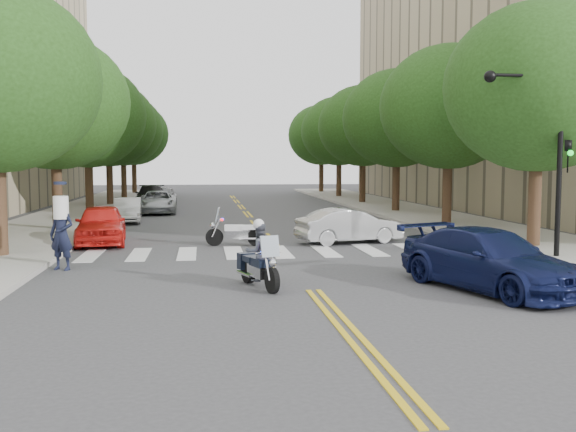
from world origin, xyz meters
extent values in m
plane|color=#38383A|center=(0.00, 0.00, 0.00)|extent=(140.00, 140.00, 0.00)
cube|color=#9E9991|center=(-9.50, 22.00, 0.07)|extent=(5.00, 60.00, 0.15)
cube|color=#9E9991|center=(9.50, 22.00, 0.07)|extent=(5.00, 60.00, 0.15)
cylinder|color=#382316|center=(-8.80, 14.00, 1.66)|extent=(0.44, 0.44, 3.32)
ellipsoid|color=#1E3E11|center=(-8.80, 14.00, 5.56)|extent=(6.40, 6.40, 5.76)
cylinder|color=#382316|center=(-8.80, 22.00, 1.66)|extent=(0.44, 0.44, 3.32)
ellipsoid|color=#1E3E11|center=(-8.80, 22.00, 5.56)|extent=(6.40, 6.40, 5.76)
cylinder|color=#382316|center=(-8.80, 30.00, 1.66)|extent=(0.44, 0.44, 3.32)
ellipsoid|color=#1E3E11|center=(-8.80, 30.00, 5.56)|extent=(6.40, 6.40, 5.76)
cylinder|color=#382316|center=(-8.80, 38.00, 1.66)|extent=(0.44, 0.44, 3.32)
ellipsoid|color=#1E3E11|center=(-8.80, 38.00, 5.56)|extent=(6.40, 6.40, 5.76)
cylinder|color=#382316|center=(-8.80, 46.00, 1.66)|extent=(0.44, 0.44, 3.32)
ellipsoid|color=#1E3E11|center=(-8.80, 46.00, 5.56)|extent=(6.40, 6.40, 5.76)
cylinder|color=#382316|center=(8.80, 6.00, 1.66)|extent=(0.44, 0.44, 3.32)
ellipsoid|color=#1E3E11|center=(8.80, 6.00, 5.56)|extent=(6.40, 6.40, 5.76)
cylinder|color=#382316|center=(8.80, 14.00, 1.66)|extent=(0.44, 0.44, 3.32)
ellipsoid|color=#1E3E11|center=(8.80, 14.00, 5.56)|extent=(6.40, 6.40, 5.76)
cylinder|color=#382316|center=(8.80, 22.00, 1.66)|extent=(0.44, 0.44, 3.32)
ellipsoid|color=#1E3E11|center=(8.80, 22.00, 5.56)|extent=(6.40, 6.40, 5.76)
cylinder|color=#382316|center=(8.80, 30.00, 1.66)|extent=(0.44, 0.44, 3.32)
ellipsoid|color=#1E3E11|center=(8.80, 30.00, 5.56)|extent=(6.40, 6.40, 5.76)
cylinder|color=#382316|center=(8.80, 38.00, 1.66)|extent=(0.44, 0.44, 3.32)
ellipsoid|color=#1E3E11|center=(8.80, 38.00, 5.56)|extent=(6.40, 6.40, 5.76)
cylinder|color=#382316|center=(8.80, 46.00, 1.66)|extent=(0.44, 0.44, 3.32)
ellipsoid|color=#1E3E11|center=(8.80, 46.00, 5.56)|extent=(6.40, 6.40, 5.76)
cylinder|color=black|center=(8.20, 3.50, 3.00)|extent=(0.16, 0.16, 6.00)
cylinder|color=black|center=(7.00, 3.50, 5.60)|extent=(2.40, 0.10, 0.10)
sphere|color=black|center=(5.90, 3.50, 5.55)|extent=(0.36, 0.36, 0.36)
imported|color=black|center=(8.45, 3.50, 3.20)|extent=(0.16, 0.20, 1.00)
sphere|color=#0CCC26|center=(8.45, 3.35, 3.30)|extent=(0.18, 0.18, 0.18)
cylinder|color=black|center=(-1.00, -0.22, 0.31)|extent=(0.31, 0.62, 0.61)
cylinder|color=black|center=(-1.46, 1.15, 0.31)|extent=(0.35, 0.63, 0.61)
cube|color=silver|center=(-1.24, 0.51, 0.41)|extent=(0.53, 0.86, 0.29)
cube|color=black|center=(-1.22, 0.42, 0.63)|extent=(0.51, 0.70, 0.20)
cube|color=black|center=(-1.37, 0.90, 0.65)|extent=(0.50, 0.59, 0.14)
cube|color=black|center=(-1.50, 1.28, 0.54)|extent=(0.46, 0.38, 0.41)
cube|color=#8C99A5|center=(-1.04, -0.11, 1.09)|extent=(0.47, 0.27, 0.49)
cube|color=red|center=(-0.98, 0.07, 0.92)|extent=(0.11, 0.11, 0.07)
cube|color=#0C26E5|center=(-1.19, 0.00, 0.92)|extent=(0.11, 0.11, 0.07)
imported|color=#474C56|center=(-1.24, 0.51, 0.87)|extent=(0.83, 0.73, 1.42)
sphere|color=silver|center=(-1.24, 0.51, 1.54)|extent=(0.27, 0.27, 0.27)
cylinder|color=black|center=(-2.16, 8.36, 0.32)|extent=(0.65, 0.21, 0.64)
cylinder|color=black|center=(-0.67, 8.17, 0.32)|extent=(0.66, 0.25, 0.64)
cube|color=silver|center=(-1.37, 8.26, 0.42)|extent=(0.88, 0.40, 0.30)
cube|color=silver|center=(-1.46, 8.27, 0.66)|extent=(0.70, 0.42, 0.21)
cube|color=silver|center=(-0.95, 8.21, 0.68)|extent=(0.56, 0.44, 0.15)
cube|color=silver|center=(-0.53, 8.16, 0.56)|extent=(0.33, 0.45, 0.42)
cube|color=#8C99A5|center=(-2.04, 8.34, 1.13)|extent=(0.20, 0.48, 0.51)
cube|color=red|center=(-1.89, 8.21, 0.96)|extent=(0.10, 0.10, 0.08)
cube|color=#0C26E5|center=(-1.87, 8.44, 0.96)|extent=(0.10, 0.10, 0.08)
imported|color=black|center=(-6.50, 3.77, 1.00)|extent=(0.87, 0.74, 2.00)
imported|color=#B6B6B8|center=(2.85, 8.50, 0.65)|extent=(4.16, 2.27, 1.30)
imported|color=#0F163F|center=(4.15, -0.50, 0.72)|extent=(3.60, 5.37, 1.45)
imported|color=red|center=(-6.30, 9.50, 0.73)|extent=(2.16, 4.45, 1.46)
imported|color=white|center=(-6.30, 18.00, 0.61)|extent=(1.59, 3.81, 1.22)
imported|color=#B2B6BA|center=(-5.20, 23.50, 0.65)|extent=(2.31, 4.77, 1.31)
imported|color=black|center=(-5.92, 28.50, 0.73)|extent=(2.34, 5.16, 1.46)
imported|color=gray|center=(-5.20, 29.50, 0.68)|extent=(1.80, 4.07, 1.36)
camera|label=1|loc=(-2.58, -14.76, 3.05)|focal=40.00mm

